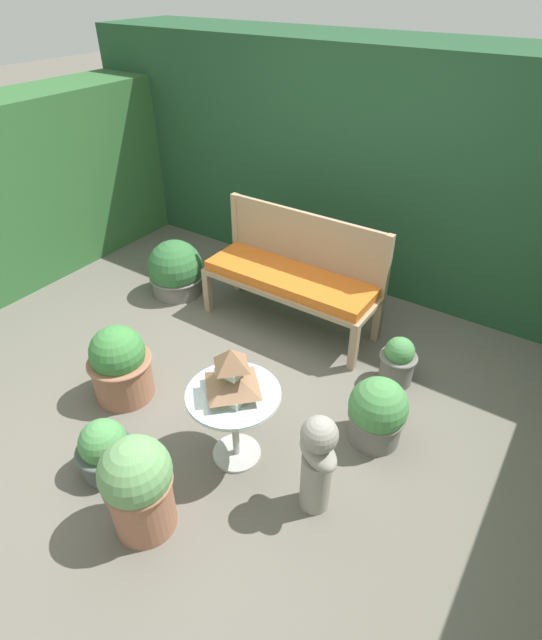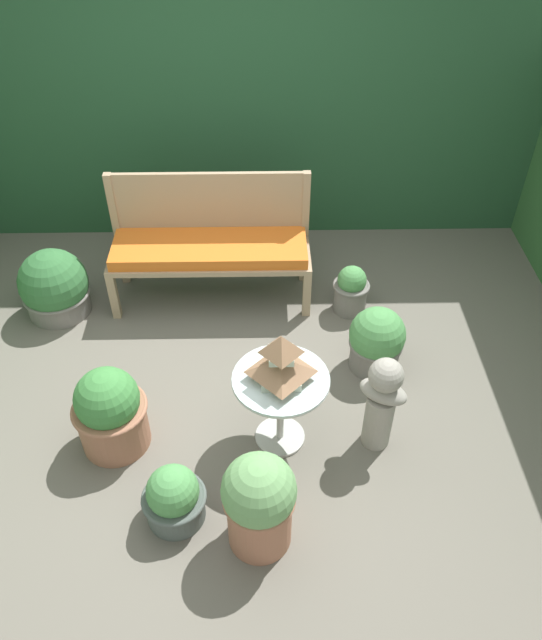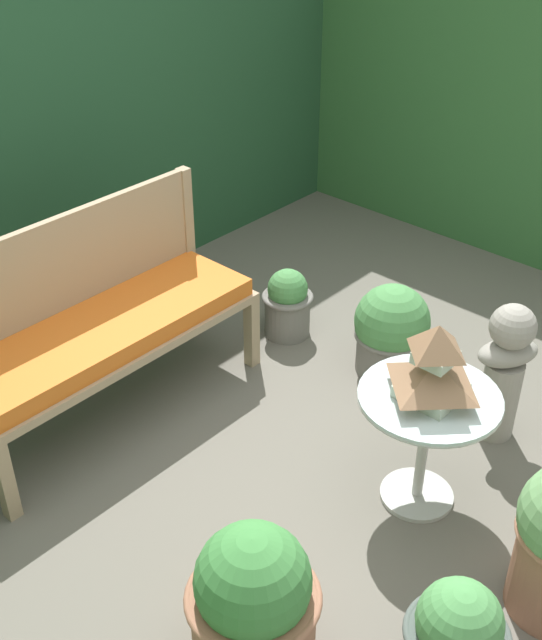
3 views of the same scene
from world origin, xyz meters
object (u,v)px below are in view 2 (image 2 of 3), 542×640
at_px(potted_plant_bench_right, 376,341).
at_px(potted_plant_patio_mid, 174,498).
at_px(garden_bench, 210,252).
at_px(potted_plant_table_far, 259,502).
at_px(pagoda_birdhouse, 281,361).
at_px(potted_plant_hedge_corner, 55,287).
at_px(garden_bust, 382,400).
at_px(potted_plant_bench_left, 110,412).
at_px(potted_plant_table_near, 351,290).
at_px(patio_table, 281,392).

bearing_deg(potted_plant_bench_right, potted_plant_patio_mid, -137.69).
bearing_deg(garden_bench, potted_plant_table_far, -80.19).
height_order(pagoda_birdhouse, potted_plant_hedge_corner, pagoda_birdhouse).
height_order(garden_bust, potted_plant_bench_left, garden_bust).
height_order(potted_plant_table_near, potted_plant_bench_left, potted_plant_bench_left).
distance_m(potted_plant_hedge_corner, potted_plant_patio_mid, 2.09).
xyz_separation_m(pagoda_birdhouse, potted_plant_table_far, (-0.13, -0.67, -0.34)).
xyz_separation_m(garden_bust, potted_plant_table_far, (-0.72, -0.64, -0.04)).
height_order(patio_table, pagoda_birdhouse, pagoda_birdhouse).
height_order(patio_table, garden_bust, garden_bust).
height_order(patio_table, potted_plant_bench_left, potted_plant_bench_left).
height_order(garden_bench, potted_plant_table_near, garden_bench).
bearing_deg(potted_plant_bench_left, garden_bench, 69.43).
bearing_deg(garden_bust, potted_plant_bench_left, -150.77).
relative_size(garden_bust, potted_plant_bench_right, 1.43).
bearing_deg(potted_plant_hedge_corner, garden_bench, 7.01).
height_order(potted_plant_patio_mid, potted_plant_table_far, potted_plant_table_far).
bearing_deg(potted_plant_table_near, patio_table, -114.94).
relative_size(pagoda_birdhouse, potted_plant_bench_right, 0.67).
bearing_deg(potted_plant_bench_left, potted_plant_hedge_corner, 117.05).
bearing_deg(potted_plant_hedge_corner, potted_plant_table_far, -51.53).
xyz_separation_m(potted_plant_bench_left, potted_plant_table_far, (0.89, -0.67, 0.06)).
distance_m(garden_bust, potted_plant_table_far, 0.97).
bearing_deg(potted_plant_table_far, pagoda_birdhouse, 79.10).
bearing_deg(potted_plant_table_far, potted_plant_patio_mid, 163.47).
distance_m(pagoda_birdhouse, potted_plant_bench_right, 1.02).
bearing_deg(patio_table, potted_plant_bench_left, -179.63).
bearing_deg(potted_plant_patio_mid, garden_bust, 22.85).
xyz_separation_m(potted_plant_patio_mid, potted_plant_table_far, (0.47, -0.14, 0.16)).
height_order(potted_plant_hedge_corner, potted_plant_bench_right, potted_plant_hedge_corner).
bearing_deg(potted_plant_patio_mid, potted_plant_table_near, 56.47).
bearing_deg(patio_table, pagoda_birdhouse, -90.00).
xyz_separation_m(patio_table, potted_plant_hedge_corner, (-1.66, 1.26, -0.20)).
relative_size(potted_plant_hedge_corner, potted_plant_table_far, 0.82).
bearing_deg(garden_bust, potted_plant_hedge_corner, -179.63).
distance_m(patio_table, pagoda_birdhouse, 0.26).
bearing_deg(potted_plant_table_near, potted_plant_table_far, -110.25).
bearing_deg(potted_plant_bench_left, potted_plant_bench_right, 20.43).
xyz_separation_m(potted_plant_hedge_corner, potted_plant_bench_right, (2.34, -0.64, 0.01)).
bearing_deg(potted_plant_table_far, potted_plant_hedge_corner, 128.47).
bearing_deg(patio_table, potted_plant_table_near, 65.06).
bearing_deg(potted_plant_hedge_corner, pagoda_birdhouse, -37.11).
distance_m(potted_plant_table_near, potted_plant_table_far, 2.04).
relative_size(pagoda_birdhouse, potted_plant_table_far, 0.51).
relative_size(garden_bust, potted_plant_table_far, 1.08).
height_order(garden_bust, potted_plant_patio_mid, garden_bust).
bearing_deg(potted_plant_patio_mid, garden_bench, 86.79).
bearing_deg(patio_table, potted_plant_hedge_corner, 142.89).
relative_size(garden_bench, potted_plant_table_far, 2.34).
relative_size(garden_bust, potted_plant_patio_mid, 1.79).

